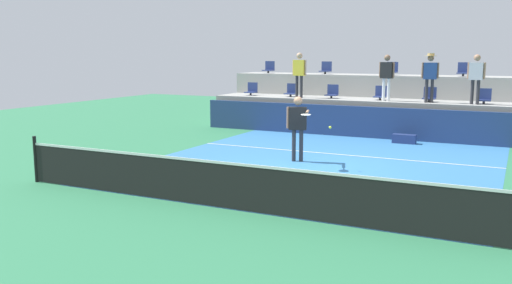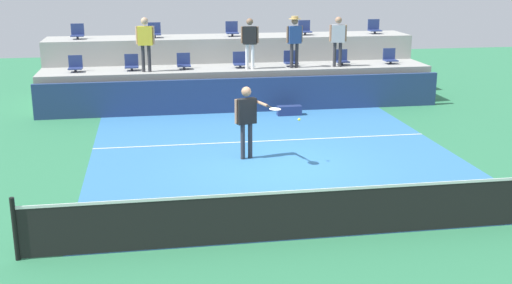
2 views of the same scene
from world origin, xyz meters
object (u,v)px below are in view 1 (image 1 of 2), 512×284
stadium_chair_lower_mid_right (430,96)px  spectator_in_grey (299,71)px  spectator_leaning_on_rail (476,74)px  spectator_with_hat (430,73)px  stadium_chair_lower_far_left (252,90)px  stadium_chair_upper_left (326,69)px  stadium_chair_lower_left (291,91)px  tennis_player (298,122)px  stadium_chair_lower_right (484,97)px  stadium_chair_upper_far_left (269,68)px  stadium_chair_lower_mid_left (332,93)px  spectator_in_white (387,73)px  stadium_chair_lower_center (381,94)px  stadium_chair_upper_right (464,71)px  equipment_bag (404,139)px  stadium_chair_upper_center (392,70)px  tennis_ball (330,127)px

stadium_chair_lower_mid_right → spectator_in_grey: (-4.82, -0.38, 0.83)m
spectator_leaning_on_rail → spectator_with_hat: bearing=180.0°
stadium_chair_lower_far_left → stadium_chair_upper_left: (2.58, 1.80, 0.85)m
stadium_chair_upper_left → spectator_in_grey: spectator_in_grey is taller
stadium_chair_lower_left → spectator_with_hat: spectator_with_hat is taller
spectator_leaning_on_rail → tennis_player: bearing=-123.8°
stadium_chair_lower_right → stadium_chair_upper_far_left: bearing=168.6°
stadium_chair_lower_far_left → stadium_chair_lower_mid_left: 3.47m
stadium_chair_upper_left → spectator_in_white: 3.74m
stadium_chair_lower_center → stadium_chair_upper_right: size_ratio=1.00×
spectator_in_white → spectator_with_hat: (1.50, 0.00, 0.05)m
equipment_bag → stadium_chair_lower_right: bearing=40.6°
stadium_chair_lower_right → stadium_chair_upper_right: 2.18m
stadium_chair_upper_right → tennis_player: (-3.39, -8.14, -1.21)m
stadium_chair_lower_mid_left → equipment_bag: (3.16, -1.92, -1.31)m
stadium_chair_lower_left → spectator_leaning_on_rail: spectator_leaning_on_rail is taller
stadium_chair_lower_mid_right → stadium_chair_upper_left: stadium_chair_upper_left is taller
spectator_with_hat → stadium_chair_lower_center: bearing=167.8°
stadium_chair_lower_mid_left → spectator_with_hat: spectator_with_hat is taller
stadium_chair_lower_far_left → stadium_chair_upper_right: stadium_chair_upper_right is taller
stadium_chair_lower_center → stadium_chair_upper_center: stadium_chair_upper_center is taller
stadium_chair_lower_left → spectator_leaning_on_rail: (6.83, -0.38, 0.79)m
stadium_chair_upper_center → stadium_chair_upper_right: same height
stadium_chair_lower_right → stadium_chair_lower_mid_left: bearing=180.0°
stadium_chair_upper_far_left → stadium_chair_upper_center: bearing=0.0°
stadium_chair_lower_right → tennis_player: bearing=-123.9°
spectator_with_hat → spectator_in_white: bearing=-180.0°
tennis_player → spectator_leaning_on_rail: 7.26m
stadium_chair_lower_center → spectator_in_grey: (-3.08, -0.38, 0.83)m
spectator_leaning_on_rail → tennis_ball: bearing=-113.5°
stadium_chair_lower_mid_left → stadium_chair_upper_center: (1.85, 1.80, 0.85)m
spectator_with_hat → tennis_ball: spectator_with_hat is taller
stadium_chair_lower_right → stadium_chair_lower_left: bearing=180.0°
stadium_chair_upper_far_left → stadium_chair_lower_mid_right: bearing=-14.2°
stadium_chair_upper_center → spectator_in_grey: size_ratio=0.30×
spectator_in_grey → stadium_chair_upper_left: bearing=81.6°
stadium_chair_lower_far_left → stadium_chair_lower_left: same height
spectator_in_grey → spectator_with_hat: bearing=-0.0°
stadium_chair_lower_mid_right → stadium_chair_upper_right: bearing=63.1°
stadium_chair_upper_center → equipment_bag: bearing=-70.7°
stadium_chair_lower_right → stadium_chair_upper_left: bearing=164.0°
stadium_chair_lower_left → spectator_leaning_on_rail: 6.88m
spectator_in_white → tennis_ball: size_ratio=24.34×
stadium_chair_lower_far_left → stadium_chair_upper_far_left: (-0.05, 1.80, 0.85)m
equipment_bag → stadium_chair_lower_far_left: bearing=163.8°
stadium_chair_upper_center → spectator_leaning_on_rail: 3.94m
stadium_chair_lower_right → spectator_in_white: 3.37m
stadium_chair_lower_left → equipment_bag: bearing=-21.6°
stadium_chair_lower_far_left → tennis_player: (4.61, -6.34, -0.36)m
stadium_chair_upper_left → stadium_chair_lower_center: bearing=-33.1°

